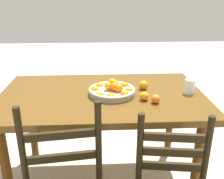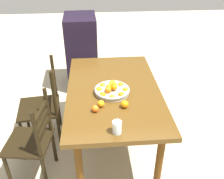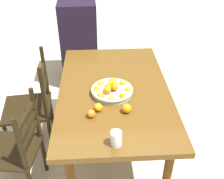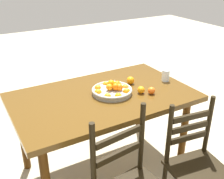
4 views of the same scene
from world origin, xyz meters
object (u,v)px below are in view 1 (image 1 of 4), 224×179
dining_table (102,104)px  orange_loose_2 (156,99)px  fruit_bowl (112,90)px  orange_loose_0 (143,85)px  orange_loose_1 (144,96)px  drinking_glass (190,87)px

dining_table → orange_loose_2: orange_loose_2 is taller
orange_loose_2 → fruit_bowl: bearing=-30.3°
dining_table → orange_loose_2: 0.43m
orange_loose_2 → orange_loose_0: bearing=-81.4°
fruit_bowl → orange_loose_1: 0.25m
dining_table → drinking_glass: (-0.66, 0.03, 0.14)m
drinking_glass → orange_loose_1: bearing=16.9°
orange_loose_2 → drinking_glass: size_ratio=0.57×
fruit_bowl → orange_loose_2: fruit_bowl is taller
dining_table → orange_loose_2: size_ratio=24.80×
fruit_bowl → dining_table: bearing=-15.8°
orange_loose_0 → orange_loose_2: orange_loose_0 is taller
orange_loose_2 → drinking_glass: bearing=-150.6°
orange_loose_0 → orange_loose_1: size_ratio=1.12×
orange_loose_1 → dining_table: bearing=-24.9°
dining_table → orange_loose_1: (-0.30, 0.14, 0.12)m
fruit_bowl → drinking_glass: 0.58m
dining_table → orange_loose_1: size_ratio=24.20×
dining_table → orange_loose_2: (-0.37, 0.19, 0.12)m
orange_loose_0 → orange_loose_1: orange_loose_0 is taller
dining_table → drinking_glass: size_ratio=14.13×
orange_loose_0 → orange_loose_1: 0.21m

